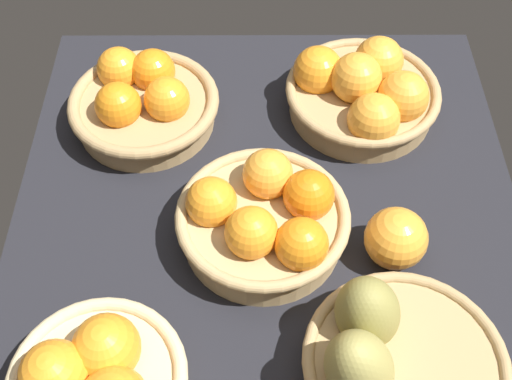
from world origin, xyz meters
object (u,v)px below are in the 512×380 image
at_px(basket_near_left_pears, 391,361).
at_px(basket_center, 265,219).
at_px(basket_near_right, 363,92).
at_px(basket_far_right, 143,101).
at_px(loose_orange_front_gap, 396,238).
at_px(basket_far_left, 96,380).

bearing_deg(basket_near_left_pears, basket_center, 35.53).
bearing_deg(basket_near_right, basket_far_right, 92.44).
height_order(basket_center, loose_orange_front_gap, basket_center).
bearing_deg(basket_near_left_pears, basket_far_left, 93.79).
height_order(basket_center, basket_near_right, basket_near_right).
height_order(basket_near_left_pears, basket_far_right, basket_near_left_pears).
height_order(basket_far_right, basket_near_right, basket_near_right).
bearing_deg(loose_orange_front_gap, basket_far_right, 54.11).
relative_size(basket_near_left_pears, basket_near_right, 0.99).
xyz_separation_m(basket_near_left_pears, basket_center, (0.20, 0.14, 0.00)).
xyz_separation_m(basket_near_left_pears, loose_orange_front_gap, (0.17, -0.03, -0.00)).
height_order(basket_far_right, loose_orange_front_gap, basket_far_right).
distance_m(basket_center, basket_far_right, 0.29).
bearing_deg(loose_orange_front_gap, basket_near_left_pears, 170.46).
distance_m(basket_center, basket_near_right, 0.29).
height_order(basket_near_left_pears, basket_near_right, basket_near_left_pears).
relative_size(basket_center, loose_orange_front_gap, 2.80).
distance_m(basket_near_left_pears, basket_far_left, 0.33).
bearing_deg(basket_far_left, basket_center, -40.86).
bearing_deg(basket_far_left, basket_far_right, -0.85).
bearing_deg(basket_near_left_pears, basket_near_right, -1.81).
bearing_deg(loose_orange_front_gap, basket_far_left, 117.77).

